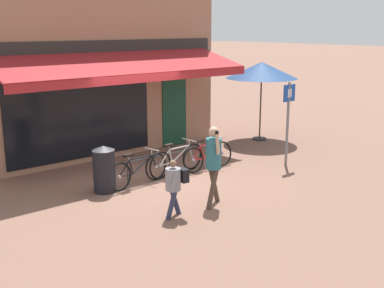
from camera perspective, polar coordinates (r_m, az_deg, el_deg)
name	(u,v)px	position (r m, az deg, el deg)	size (l,w,h in m)	color
ground_plane	(155,180)	(11.71, -4.38, -4.24)	(160.00, 160.00, 0.00)	brown
shop_front	(81,54)	(14.66, -13.04, 10.39)	(7.60, 4.85, 5.69)	#9E7056
bike_rack_rail	(173,156)	(12.00, -2.30, -1.48)	(2.75, 0.04, 0.57)	#47494F
bicycle_black	(138,170)	(11.24, -6.41, -3.13)	(1.77, 0.52, 0.81)	black
bicycle_silver	(177,160)	(12.01, -1.84, -1.89)	(1.80, 0.52, 0.83)	black
bicycle_red	(208,156)	(12.46, 1.89, -1.40)	(1.65, 0.52, 0.82)	black
pedestrian_adult	(214,157)	(9.77, 2.58, -1.55)	(0.55, 0.55, 1.68)	#47382D
pedestrian_child	(175,182)	(9.27, -2.08, -4.50)	(0.54, 0.41, 1.16)	#282D47
litter_bin	(104,169)	(10.88, -10.38, -2.91)	(0.51, 0.51, 1.06)	black
parking_sign	(288,115)	(12.80, 11.32, 3.40)	(0.44, 0.07, 2.22)	slate
cafe_parasol	(262,71)	(15.57, 8.27, 8.61)	(2.27, 2.27, 2.52)	#4C3D2D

